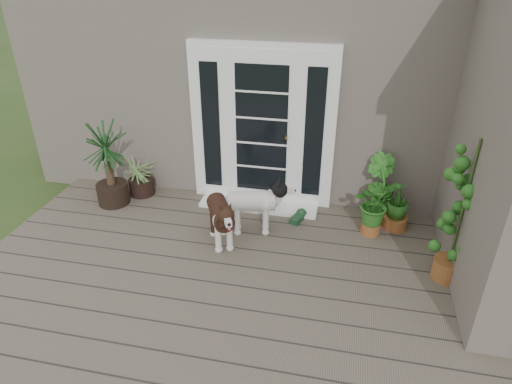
# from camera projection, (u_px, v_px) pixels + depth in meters

# --- Properties ---
(deck) EXTENTS (6.20, 4.60, 0.12)m
(deck) POSITION_uv_depth(u_px,v_px,m) (238.00, 313.00, 4.46)
(deck) COLOR #6B5B4C
(deck) RESTS_ON ground
(house_main) EXTENTS (7.40, 4.00, 3.10)m
(house_main) POSITION_uv_depth(u_px,v_px,m) (299.00, 65.00, 7.39)
(house_main) COLOR #665E54
(house_main) RESTS_ON ground
(door_unit) EXTENTS (1.90, 0.14, 2.15)m
(door_unit) POSITION_uv_depth(u_px,v_px,m) (262.00, 127.00, 5.84)
(door_unit) COLOR white
(door_unit) RESTS_ON deck
(door_step) EXTENTS (1.60, 0.40, 0.05)m
(door_step) POSITION_uv_depth(u_px,v_px,m) (259.00, 204.00, 6.17)
(door_step) COLOR white
(door_step) RESTS_ON deck
(brindle_dog) EXTENTS (0.63, 0.82, 0.63)m
(brindle_dog) POSITION_uv_depth(u_px,v_px,m) (221.00, 221.00, 5.27)
(brindle_dog) COLOR #351C13
(brindle_dog) RESTS_ON deck
(white_dog) EXTENTS (0.81, 0.48, 0.63)m
(white_dog) POSITION_uv_depth(u_px,v_px,m) (252.00, 209.00, 5.49)
(white_dog) COLOR white
(white_dog) RESTS_ON deck
(spider_plant) EXTENTS (0.74, 0.74, 0.63)m
(spider_plant) POSITION_uv_depth(u_px,v_px,m) (140.00, 174.00, 6.35)
(spider_plant) COLOR #88985E
(spider_plant) RESTS_ON deck
(yucca) EXTENTS (0.93, 0.93, 1.17)m
(yucca) POSITION_uv_depth(u_px,v_px,m) (108.00, 165.00, 5.99)
(yucca) COLOR black
(yucca) RESTS_ON deck
(herb_a) EXTENTS (0.67, 0.67, 0.63)m
(herb_a) POSITION_uv_depth(u_px,v_px,m) (373.00, 211.00, 5.45)
(herb_a) COLOR #2B601B
(herb_a) RESTS_ON deck
(herb_b) EXTENTS (0.63, 0.63, 0.67)m
(herb_b) POSITION_uv_depth(u_px,v_px,m) (378.00, 196.00, 5.74)
(herb_b) COLOR #175318
(herb_b) RESTS_ON deck
(herb_c) EXTENTS (0.46, 0.46, 0.51)m
(herb_c) POSITION_uv_depth(u_px,v_px,m) (397.00, 210.00, 5.59)
(herb_c) COLOR #165018
(herb_c) RESTS_ON deck
(sapling) EXTENTS (0.52, 0.52, 1.67)m
(sapling) POSITION_uv_depth(u_px,v_px,m) (462.00, 212.00, 4.44)
(sapling) COLOR #295B1A
(sapling) RESTS_ON deck
(clog_left) EXTENTS (0.15, 0.29, 0.08)m
(clog_left) POSITION_uv_depth(u_px,v_px,m) (273.00, 205.00, 6.12)
(clog_left) COLOR #14331B
(clog_left) RESTS_ON deck
(clog_right) EXTENTS (0.25, 0.37, 0.10)m
(clog_right) POSITION_uv_depth(u_px,v_px,m) (298.00, 217.00, 5.84)
(clog_right) COLOR #17391E
(clog_right) RESTS_ON deck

